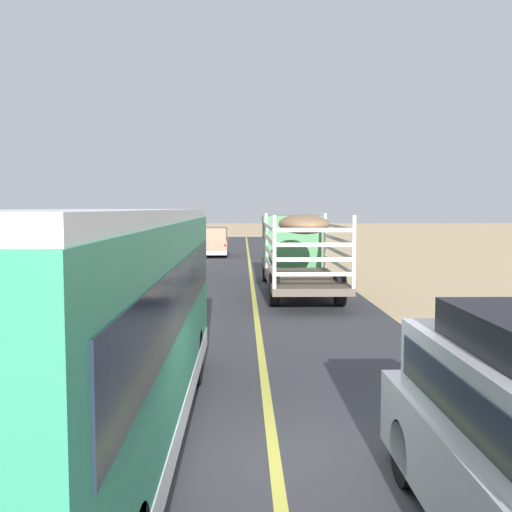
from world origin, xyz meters
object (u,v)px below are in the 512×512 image
object	(u,v)px
livestock_truck	(295,244)
car_far	(214,240)
bus	(84,326)
boulder_near_shoulder	(26,257)

from	to	relation	value
livestock_truck	car_far	size ratio (longest dim) A/B	2.10
car_far	bus	bearing A→B (deg)	-90.12
car_far	boulder_near_shoulder	distance (m)	12.94
bus	car_far	distance (m)	32.77
livestock_truck	boulder_near_shoulder	size ratio (longest dim) A/B	5.91
livestock_truck	bus	size ratio (longest dim) A/B	0.97
bus	boulder_near_shoulder	distance (m)	25.68
bus	livestock_truck	bearing A→B (deg)	75.92
livestock_truck	bus	world-z (taller)	bus
car_far	boulder_near_shoulder	size ratio (longest dim) A/B	2.82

